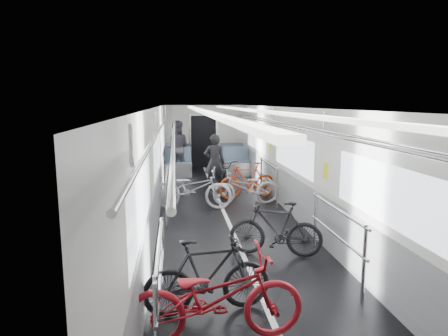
# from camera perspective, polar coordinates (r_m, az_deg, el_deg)

# --- Properties ---
(car_shell) EXTENTS (3.02, 14.01, 2.41)m
(car_shell) POSITION_cam_1_polar(r_m,az_deg,el_deg) (10.39, -0.93, 1.74)
(car_shell) COLOR black
(car_shell) RESTS_ON ground
(bike_left_near) EXTENTS (1.93, 0.77, 1.00)m
(bike_left_near) POSITION_cam_1_polar(r_m,az_deg,el_deg) (4.38, -1.28, -18.00)
(bike_left_near) COLOR maroon
(bike_left_near) RESTS_ON floor
(bike_left_mid) EXTENTS (1.60, 0.63, 0.94)m
(bike_left_mid) POSITION_cam_1_polar(r_m,az_deg,el_deg) (4.93, -2.30, -15.12)
(bike_left_mid) COLOR black
(bike_left_mid) RESTS_ON floor
(bike_left_far) EXTENTS (1.95, 0.99, 0.98)m
(bike_left_far) POSITION_cam_1_polar(r_m,az_deg,el_deg) (9.50, -4.50, -2.93)
(bike_left_far) COLOR #A9A8AD
(bike_left_far) RESTS_ON floor
(bike_right_near) EXTENTS (1.59, 0.86, 0.92)m
(bike_right_near) POSITION_cam_1_polar(r_m,az_deg,el_deg) (6.68, 7.40, -8.59)
(bike_right_near) COLOR black
(bike_right_near) RESTS_ON floor
(bike_right_mid) EXTENTS (1.67, 0.66, 0.86)m
(bike_right_mid) POSITION_cam_1_polar(r_m,az_deg,el_deg) (9.87, 3.12, -2.78)
(bike_right_mid) COLOR #AAABAF
(bike_right_mid) RESTS_ON floor
(bike_right_far) EXTENTS (1.65, 0.75, 0.96)m
(bike_right_far) POSITION_cam_1_polar(r_m,az_deg,el_deg) (10.47, 3.40, -1.82)
(bike_right_far) COLOR #A93714
(bike_right_far) RESTS_ON floor
(bike_aisle) EXTENTS (0.67, 1.80, 0.94)m
(bike_aisle) POSITION_cam_1_polar(r_m,az_deg,el_deg) (11.34, 0.13, -0.98)
(bike_aisle) COLOR black
(bike_aisle) RESTS_ON floor
(person_standing) EXTENTS (0.63, 0.45, 1.63)m
(person_standing) POSITION_cam_1_polar(r_m,az_deg,el_deg) (11.35, -1.35, 0.79)
(person_standing) COLOR black
(person_standing) RESTS_ON floor
(person_seated) EXTENTS (1.00, 0.82, 1.90)m
(person_seated) POSITION_cam_1_polar(r_m,az_deg,el_deg) (13.89, -6.80, 2.86)
(person_seated) COLOR #332F38
(person_seated) RESTS_ON floor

